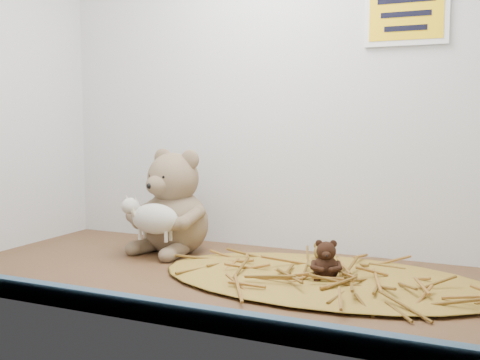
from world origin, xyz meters
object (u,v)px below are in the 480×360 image
at_px(main_teddy, 175,201).
at_px(toy_lamb, 155,219).
at_px(mini_teddy_brown, 326,258).
at_px(mini_teddy_tan, 322,258).

distance_m(main_teddy, toy_lamb, 0.09).
xyz_separation_m(main_teddy, mini_teddy_brown, (0.41, -0.12, -0.07)).
xyz_separation_m(toy_lamb, mini_teddy_tan, (0.40, -0.01, -0.05)).
height_order(toy_lamb, mini_teddy_brown, toy_lamb).
bearing_deg(mini_teddy_brown, mini_teddy_tan, 104.91).
bearing_deg(mini_teddy_tan, main_teddy, 166.04).
bearing_deg(toy_lamb, mini_teddy_tan, -0.82).
height_order(main_teddy, mini_teddy_brown, main_teddy).
distance_m(main_teddy, mini_teddy_tan, 0.42).
relative_size(toy_lamb, mini_teddy_brown, 1.95).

